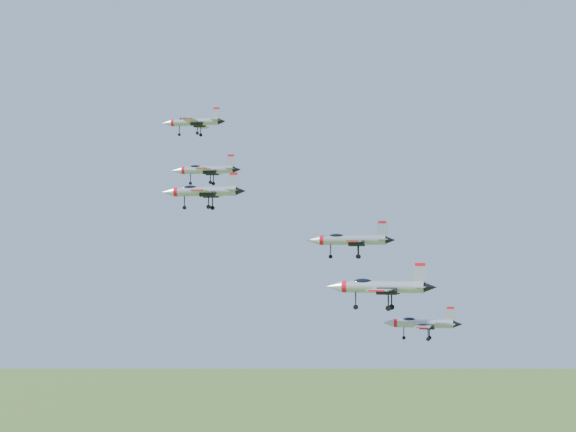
# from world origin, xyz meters

# --- Properties ---
(jet_lead) EXTENTS (11.81, 9.78, 3.16)m
(jet_lead) POSITION_xyz_m (-20.49, 16.59, 157.23)
(jet_lead) COLOR #9FA4AB
(jet_left_high) EXTENTS (10.83, 9.00, 2.89)m
(jet_left_high) POSITION_xyz_m (-11.04, -2.08, 146.25)
(jet_left_high) COLOR #9FA4AB
(jet_right_high) EXTENTS (11.37, 9.44, 3.04)m
(jet_right_high) POSITION_xyz_m (-5.45, -17.86, 141.48)
(jet_right_high) COLOR #9FA4AB
(jet_left_low) EXTENTS (13.44, 11.19, 3.59)m
(jet_left_low) POSITION_xyz_m (10.26, 2.87, 135.57)
(jet_left_low) COLOR #9FA4AB
(jet_right_low) EXTENTS (13.98, 11.51, 3.74)m
(jet_right_low) POSITION_xyz_m (17.42, -15.94, 129.17)
(jet_right_low) COLOR #9FA4AB
(jet_trail) EXTENTS (10.72, 8.79, 2.87)m
(jet_trail) POSITION_xyz_m (21.68, -6.69, 124.01)
(jet_trail) COLOR #9FA4AB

